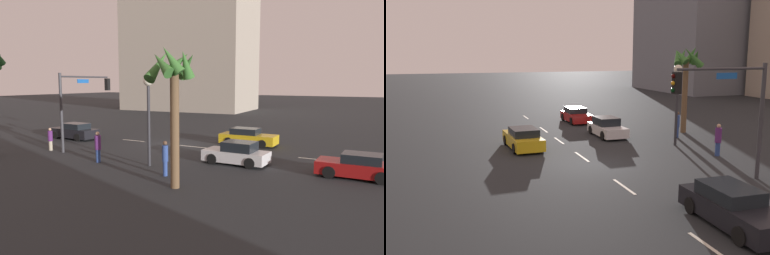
% 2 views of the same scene
% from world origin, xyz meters
% --- Properties ---
extents(ground_plane, '(220.00, 220.00, 0.00)m').
position_xyz_m(ground_plane, '(0.00, 0.00, 0.00)').
color(ground_plane, '#232628').
extents(lane_stripe_1, '(2.42, 0.14, 0.01)m').
position_xyz_m(lane_stripe_1, '(-11.09, 0.00, 0.01)').
color(lane_stripe_1, silver).
rests_on(lane_stripe_1, ground_plane).
extents(lane_stripe_2, '(2.30, 0.14, 0.01)m').
position_xyz_m(lane_stripe_2, '(-6.65, 0.00, 0.01)').
color(lane_stripe_2, silver).
rests_on(lane_stripe_2, ground_plane).
extents(lane_stripe_3, '(2.43, 0.14, 0.01)m').
position_xyz_m(lane_stripe_3, '(-1.84, 0.00, 0.01)').
color(lane_stripe_3, silver).
rests_on(lane_stripe_3, ground_plane).
extents(lane_stripe_4, '(2.33, 0.14, 0.01)m').
position_xyz_m(lane_stripe_4, '(4.06, 0.00, 0.01)').
color(lane_stripe_4, silver).
rests_on(lane_stripe_4, ground_plane).
extents(lane_stripe_5, '(2.06, 0.14, 0.01)m').
position_xyz_m(lane_stripe_5, '(10.33, 0.00, 0.01)').
color(lane_stripe_5, silver).
rests_on(lane_stripe_5, ground_plane).
extents(car_0, '(4.60, 1.91, 1.39)m').
position_xyz_m(car_0, '(9.19, 1.82, 0.65)').
color(car_0, black).
rests_on(car_0, ground_plane).
extents(car_1, '(3.91, 1.86, 1.39)m').
position_xyz_m(car_1, '(-7.11, 3.80, 0.64)').
color(car_1, silver).
rests_on(car_1, ground_plane).
extents(car_2, '(4.46, 2.04, 1.35)m').
position_xyz_m(car_2, '(-5.19, -2.81, 0.63)').
color(car_2, gold).
rests_on(car_2, ground_plane).
extents(car_3, '(3.96, 1.90, 1.30)m').
position_xyz_m(car_3, '(-13.84, 3.65, 0.61)').
color(car_3, maroon).
rests_on(car_3, ground_plane).
extents(traffic_signal, '(0.32, 5.08, 5.59)m').
position_xyz_m(traffic_signal, '(5.00, 4.85, 3.83)').
color(traffic_signal, '#38383D').
rests_on(traffic_signal, ground_plane).
extents(streetlamp, '(0.56, 0.56, 5.29)m').
position_xyz_m(streetlamp, '(-2.84, 6.91, 3.78)').
color(streetlamp, '#2D2D33').
rests_on(streetlamp, ground_plane).
extents(pedestrian_0, '(0.41, 0.41, 1.65)m').
position_xyz_m(pedestrian_0, '(6.38, 6.56, 0.87)').
color(pedestrian_0, '#B2A58C').
rests_on(pedestrian_0, ground_plane).
extents(pedestrian_1, '(0.46, 0.46, 1.88)m').
position_xyz_m(pedestrian_1, '(-4.98, 8.37, 1.01)').
color(pedestrian_1, '#2D478C').
rests_on(pedestrian_1, ground_plane).
extents(pedestrian_2, '(0.44, 0.44, 1.92)m').
position_xyz_m(pedestrian_2, '(0.48, 7.74, 1.01)').
color(pedestrian_2, '#2D478C').
rests_on(pedestrian_2, ground_plane).
extents(palm_tree_0, '(2.27, 2.32, 6.62)m').
position_xyz_m(palm_tree_0, '(-6.56, 9.95, 4.99)').
color(palm_tree_0, brown).
rests_on(palm_tree_0, ground_plane).
extents(building_1, '(22.65, 14.80, 24.50)m').
position_xyz_m(building_1, '(18.14, -33.23, 12.25)').
color(building_1, '#9E9384').
rests_on(building_1, ground_plane).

